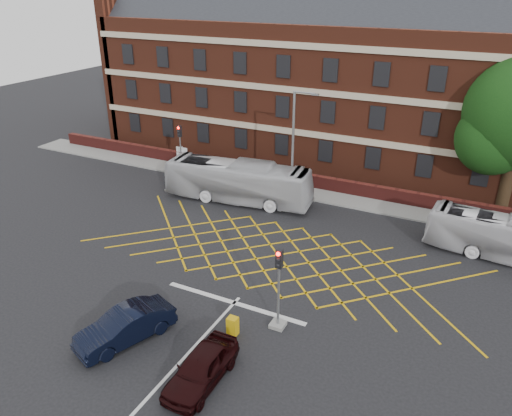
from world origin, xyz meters
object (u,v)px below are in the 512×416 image
at_px(traffic_light_near, 278,296).
at_px(street_lamp, 293,167).
at_px(bus_left, 238,181).
at_px(car_navy, 125,326).
at_px(traffic_light_far, 181,155).
at_px(utility_cabinet, 233,326).
at_px(bus_right, 511,239).
at_px(car_maroon, 201,368).
at_px(direction_signs, 182,156).

xyz_separation_m(traffic_light_near, street_lamp, (-5.14, 13.93, 1.05)).
xyz_separation_m(bus_left, car_navy, (2.97, -16.39, -0.78)).
xyz_separation_m(traffic_light_far, street_lamp, (10.69, -1.13, 1.05)).
bearing_deg(car_navy, utility_cabinet, 52.28).
xyz_separation_m(bus_right, car_navy, (-15.58, -16.04, -0.57)).
bearing_deg(street_lamp, bus_right, -7.42).
relative_size(street_lamp, utility_cabinet, 8.88).
xyz_separation_m(traffic_light_near, traffic_light_far, (-15.83, 15.06, 0.00)).
bearing_deg(traffic_light_near, car_navy, -145.67).
height_order(car_maroon, utility_cabinet, car_maroon).
relative_size(bus_left, traffic_light_near, 2.60).
relative_size(bus_right, direction_signs, 4.39).
distance_m(bus_left, street_lamp, 4.25).
height_order(bus_left, car_navy, bus_left).
xyz_separation_m(bus_right, traffic_light_near, (-9.67, -12.00, 0.42)).
relative_size(car_navy, traffic_light_far, 1.09).
bearing_deg(traffic_light_near, direction_signs, 135.74).
bearing_deg(bus_right, street_lamp, 86.40).
height_order(traffic_light_far, direction_signs, traffic_light_far).
height_order(bus_left, bus_right, bus_left).
bearing_deg(traffic_light_far, street_lamp, -6.06).
bearing_deg(traffic_light_near, street_lamp, 110.27).
bearing_deg(bus_left, utility_cabinet, -158.79).
relative_size(car_navy, street_lamp, 0.56).
xyz_separation_m(car_maroon, traffic_light_far, (-14.47, 19.77, 1.05)).
bearing_deg(traffic_light_far, bus_left, -21.32).
distance_m(traffic_light_far, street_lamp, 10.80).
distance_m(bus_right, car_navy, 22.36).
distance_m(bus_left, traffic_light_near, 15.22).
bearing_deg(traffic_light_far, utility_cabinet, -49.43).
relative_size(bus_right, traffic_light_far, 2.26).
xyz_separation_m(traffic_light_near, utility_cabinet, (-1.67, -1.47, -1.30)).
distance_m(bus_right, street_lamp, 15.01).
xyz_separation_m(car_navy, street_lamp, (0.77, 17.96, 2.05)).
bearing_deg(utility_cabinet, bus_left, 117.54).
bearing_deg(bus_left, street_lamp, -73.47).
distance_m(traffic_light_far, utility_cabinet, 21.81).
bearing_deg(car_navy, direction_signs, 138.61).
distance_m(traffic_light_far, direction_signs, 0.99).
bearing_deg(bus_left, bus_right, -97.42).
height_order(traffic_light_far, utility_cabinet, traffic_light_far).
bearing_deg(utility_cabinet, traffic_light_near, 41.31).
relative_size(traffic_light_far, street_lamp, 0.51).
xyz_separation_m(car_maroon, street_lamp, (-3.79, 18.64, 2.10)).
height_order(street_lamp, direction_signs, street_lamp).
bearing_deg(street_lamp, traffic_light_near, -69.73).
bearing_deg(car_maroon, utility_cabinet, 95.19).
bearing_deg(bus_right, utility_cabinet, 143.72).
xyz_separation_m(bus_left, utility_cabinet, (7.21, -13.82, -1.08)).
height_order(car_navy, traffic_light_far, traffic_light_far).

